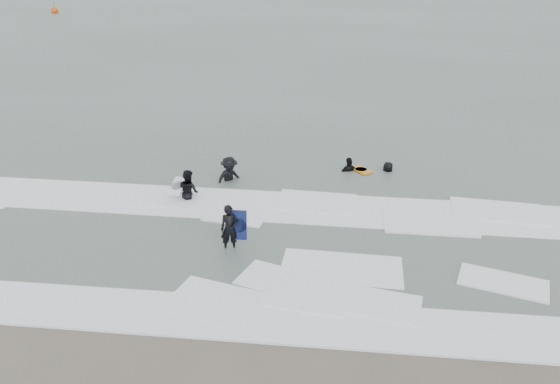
# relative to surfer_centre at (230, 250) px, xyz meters

# --- Properties ---
(ground) EXTENTS (320.00, 320.00, 0.00)m
(ground) POSITION_rel_surfer_centre_xyz_m (1.29, -2.81, 0.00)
(ground) COLOR brown
(ground) RESTS_ON ground
(sea) EXTENTS (320.00, 320.00, 0.00)m
(sea) POSITION_rel_surfer_centre_xyz_m (1.29, 77.19, 0.06)
(sea) COLOR #47544C
(sea) RESTS_ON ground
(surfer_centre) EXTENTS (0.65, 0.53, 1.55)m
(surfer_centre) POSITION_rel_surfer_centre_xyz_m (0.00, 0.00, 0.00)
(surfer_centre) COLOR black
(surfer_centre) RESTS_ON ground
(surfer_wading) EXTENTS (1.07, 1.03, 1.74)m
(surfer_wading) POSITION_rel_surfer_centre_xyz_m (-2.34, 3.52, 0.00)
(surfer_wading) COLOR black
(surfer_wading) RESTS_ON ground
(surfer_breaker) EXTENTS (1.39, 1.37, 1.92)m
(surfer_breaker) POSITION_rel_surfer_centre_xyz_m (-1.19, 5.39, 0.00)
(surfer_breaker) COLOR black
(surfer_breaker) RESTS_ON ground
(surfer_right_near) EXTENTS (1.12, 0.87, 1.77)m
(surfer_right_near) POSITION_rel_surfer_centre_xyz_m (3.61, 7.16, 0.00)
(surfer_right_near) COLOR black
(surfer_right_near) RESTS_ON ground
(surfer_right_far) EXTENTS (0.87, 0.92, 1.59)m
(surfer_right_far) POSITION_rel_surfer_centre_xyz_m (5.25, 7.32, 0.00)
(surfer_right_far) COLOR black
(surfer_right_far) RESTS_ON ground
(surf_foam) EXTENTS (30.03, 9.06, 0.09)m
(surf_foam) POSITION_rel_surfer_centre_xyz_m (1.29, 0.89, 0.04)
(surf_foam) COLOR white
(surf_foam) RESTS_ON ground
(bodyboards) EXTENTS (7.66, 7.67, 1.25)m
(bodyboards) POSITION_rel_surfer_centre_xyz_m (0.55, 3.62, 0.50)
(bodyboards) COLOR #0E1642
(bodyboards) RESTS_ON ground
(buoy) EXTENTS (1.00, 1.00, 1.65)m
(buoy) POSITION_rel_surfer_centre_xyz_m (-40.31, 64.79, 0.42)
(buoy) COLOR #CF4309
(buoy) RESTS_ON ground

